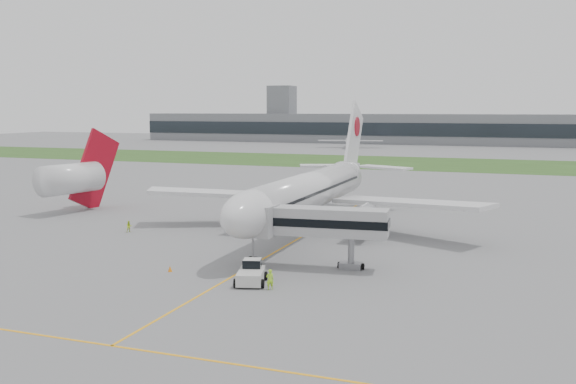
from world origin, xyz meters
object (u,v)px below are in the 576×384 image
(neighbor_aircraft, at_px, (74,177))
(ground_crew_near, at_px, (270,279))
(pushback_tug, at_px, (251,273))
(jet_bridge, at_px, (315,222))
(airliner, at_px, (311,190))

(neighbor_aircraft, bearing_deg, ground_crew_near, -22.79)
(pushback_tug, height_order, jet_bridge, jet_bridge)
(ground_crew_near, bearing_deg, airliner, -114.59)
(pushback_tug, xyz_separation_m, jet_bridge, (3.93, 7.49, 3.86))
(jet_bridge, bearing_deg, pushback_tug, -123.81)
(pushback_tug, xyz_separation_m, neighbor_aircraft, (-43.45, 29.22, 4.57))
(airliner, relative_size, pushback_tug, 11.59)
(jet_bridge, height_order, neighbor_aircraft, neighbor_aircraft)
(pushback_tug, relative_size, neighbor_aircraft, 0.27)
(airliner, relative_size, neighbor_aircraft, 3.11)
(airliner, distance_m, ground_crew_near, 28.86)
(ground_crew_near, bearing_deg, neighbor_aircraft, -68.83)
(pushback_tug, bearing_deg, ground_crew_near, -47.15)
(ground_crew_near, relative_size, neighbor_aircraft, 0.11)
(neighbor_aircraft, bearing_deg, pushback_tug, -22.95)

